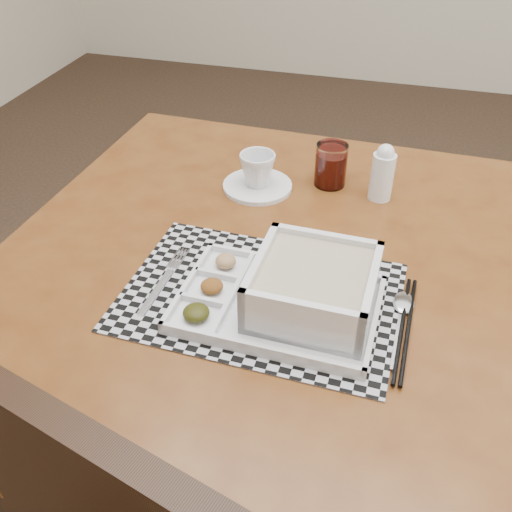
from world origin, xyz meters
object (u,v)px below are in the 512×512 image
Objects in this scene: dining_table at (282,294)px; juice_glass at (331,167)px; creamer_bottle at (383,173)px; cup at (257,169)px; serving_tray at (303,293)px.

juice_glass reaches higher than dining_table.
creamer_bottle reaches higher than dining_table.
dining_table is 0.33m from creamer_bottle.
creamer_bottle is at bearing -14.06° from juice_glass.
cup is 0.82× the size of juice_glass.
cup is (-0.17, 0.36, 0.01)m from serving_tray.
dining_table is at bearing 115.73° from serving_tray.
cup is 0.63× the size of creamer_bottle.
juice_glass is (0.03, 0.29, 0.12)m from dining_table.
serving_tray is 2.65× the size of creamer_bottle.
dining_table is 11.50× the size of juice_glass.
dining_table is 0.18m from serving_tray.
serving_tray is 4.23× the size of cup.
cup reaches higher than dining_table.
creamer_bottle reaches higher than juice_glass.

